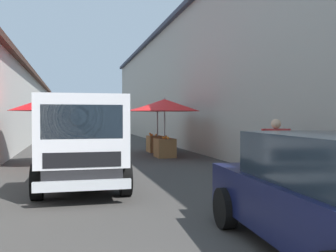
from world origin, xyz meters
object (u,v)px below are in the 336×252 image
(fruit_stall_far_left, at_px, (52,108))
(vendor_by_crates, at_px, (276,149))
(hatchback_car, at_px, (336,195))
(fruit_stall_mid_lane, at_px, (157,112))
(delivery_truck, at_px, (82,144))
(fruit_stall_near_left, at_px, (165,110))

(fruit_stall_far_left, height_order, vendor_by_crates, fruit_stall_far_left)
(fruit_stall_far_left, bearing_deg, hatchback_car, -159.07)
(fruit_stall_far_left, xyz_separation_m, fruit_stall_mid_lane, (3.82, -4.50, -0.08))
(delivery_truck, bearing_deg, fruit_stall_near_left, -28.75)
(fruit_stall_mid_lane, xyz_separation_m, vendor_by_crates, (-9.50, -0.54, -0.93))
(fruit_stall_mid_lane, height_order, vendor_by_crates, fruit_stall_mid_lane)
(hatchback_car, bearing_deg, fruit_stall_near_left, -3.64)
(fruit_stall_far_left, bearing_deg, fruit_stall_mid_lane, -49.68)
(fruit_stall_far_left, xyz_separation_m, fruit_stall_near_left, (1.60, -4.31, -0.01))
(vendor_by_crates, bearing_deg, fruit_stall_far_left, 41.51)
(fruit_stall_near_left, distance_m, delivery_truck, 7.21)
(fruit_stall_far_left, xyz_separation_m, vendor_by_crates, (-5.69, -5.04, -1.00))
(hatchback_car, bearing_deg, delivery_truck, 29.98)
(fruit_stall_mid_lane, height_order, hatchback_car, fruit_stall_mid_lane)
(delivery_truck, bearing_deg, hatchback_car, -150.02)
(hatchback_car, height_order, delivery_truck, delivery_truck)
(fruit_stall_near_left, relative_size, vendor_by_crates, 1.79)
(fruit_stall_far_left, relative_size, fruit_stall_mid_lane, 1.03)
(vendor_by_crates, bearing_deg, fruit_stall_mid_lane, 3.25)
(fruit_stall_far_left, bearing_deg, delivery_truck, -169.52)
(vendor_by_crates, bearing_deg, hatchback_car, 159.03)
(fruit_stall_mid_lane, distance_m, vendor_by_crates, 9.56)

